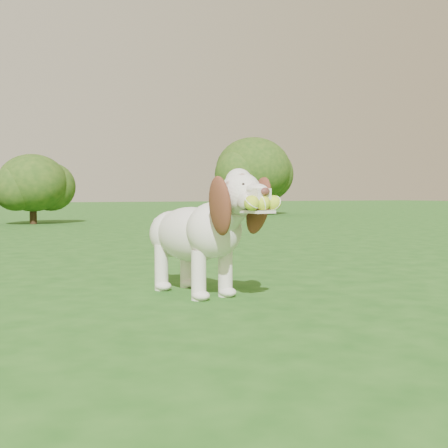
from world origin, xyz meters
name	(u,v)px	position (x,y,z in m)	size (l,w,h in m)	color
ground	(123,322)	(0.00, 0.00, 0.00)	(80.00, 80.00, 0.00)	#1C4F16
dog	(201,229)	(0.57, 0.44, 0.37)	(0.48, 1.06, 0.69)	silver
shrub_f	(253,169)	(6.87, 11.09, 1.25)	(2.05, 2.05, 2.13)	#382314
shrub_c	(33,183)	(0.78, 8.73, 0.78)	(1.28, 1.28, 1.32)	#382314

